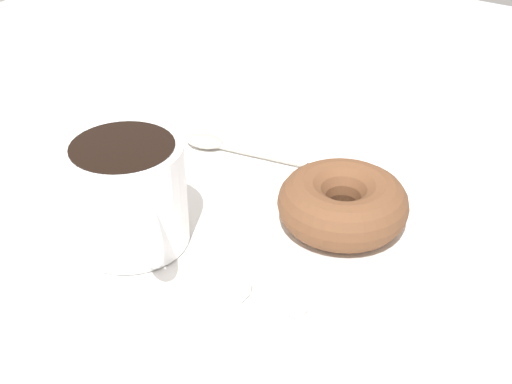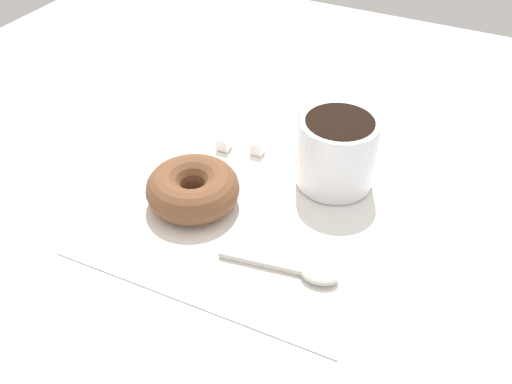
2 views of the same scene
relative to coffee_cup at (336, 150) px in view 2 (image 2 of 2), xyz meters
The scene contains 7 objects.
ground_plane 13.30cm from the coffee_cup, 30.47° to the right, with size 120.00×120.00×2.00cm, color #B2BCC6.
napkin 10.80cm from the coffee_cup, 35.64° to the right, with size 29.12×29.12×0.30cm, color white.
coffee_cup is the anchor object (origin of this frame).
donut 16.21cm from the coffee_cup, 48.99° to the right, with size 10.06×10.06×3.84cm, color brown.
spoon 15.58cm from the coffee_cup, 10.55° to the left, with size 3.43×11.92×0.90cm.
sugar_cube 10.66cm from the coffee_cup, 95.25° to the right, with size 1.46×1.46×1.46cm, color white.
sugar_cube_extra 14.52cm from the coffee_cup, 89.50° to the right, with size 1.51×1.51×1.51cm, color white.
Camera 2 is at (39.03, 21.16, 40.82)cm, focal length 40.00 mm.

